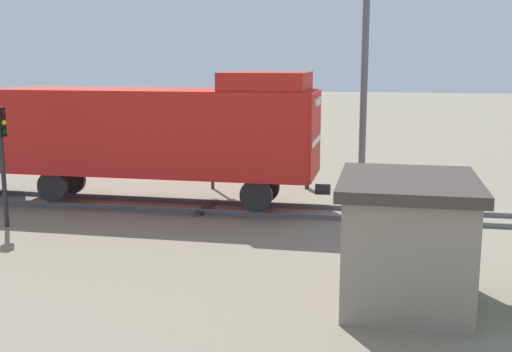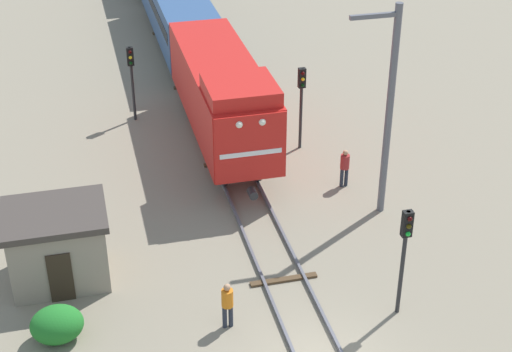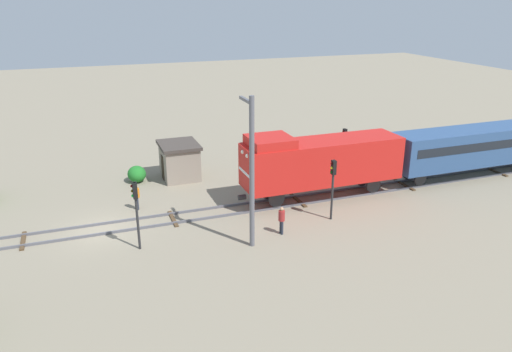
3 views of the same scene
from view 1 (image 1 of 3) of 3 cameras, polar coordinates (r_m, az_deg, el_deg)
name	(u,v)px [view 1 (image 1 of 3)]	position (r m, az deg, el deg)	size (l,w,h in m)	color
locomotive	(163,129)	(22.62, -8.28, 4.14)	(2.90, 11.60, 4.60)	red
traffic_signal_mid	(212,122)	(25.59, -3.91, 4.85)	(0.32, 0.34, 3.90)	#262628
traffic_signal_far	(1,144)	(21.17, -21.69, 2.65)	(0.32, 0.34, 3.75)	#262628
worker_by_signal	(307,164)	(25.89, 4.58, 1.05)	(0.38, 0.38, 1.70)	#262B38
catenary_mast	(364,76)	(26.12, 9.60, 8.76)	(1.94, 0.28, 8.51)	#595960
relay_hut	(407,239)	(14.20, 13.24, -5.52)	(3.50, 2.90, 2.74)	gray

